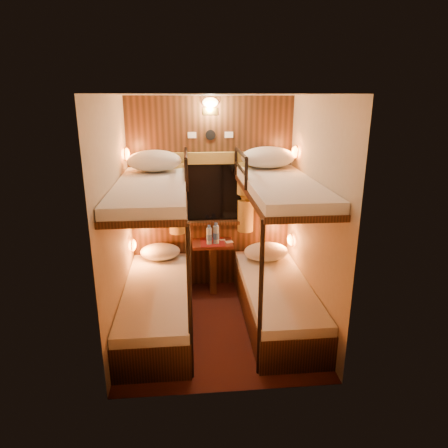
{
  "coord_description": "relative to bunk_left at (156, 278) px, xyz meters",
  "views": [
    {
      "loc": [
        -0.3,
        -3.82,
        2.38
      ],
      "look_at": [
        0.08,
        0.15,
        1.11
      ],
      "focal_mm": 32.0,
      "sensor_mm": 36.0,
      "label": 1
    }
  ],
  "objects": [
    {
      "name": "pillow_lower_left",
      "position": [
        -0.0,
        0.77,
        -0.0
      ],
      "size": [
        0.49,
        0.35,
        0.19
      ],
      "primitive_type": "ellipsoid",
      "color": "silver",
      "rests_on": "bunk_left"
    },
    {
      "name": "reading_lamps",
      "position": [
        0.65,
        0.63,
        0.68
      ],
      "size": [
        2.0,
        0.2,
        1.25
      ],
      "color": "orange",
      "rests_on": "wall_left"
    },
    {
      "name": "back_fixtures",
      "position": [
        0.65,
        0.93,
        1.69
      ],
      "size": [
        0.54,
        0.09,
        0.48
      ],
      "color": "black",
      "rests_on": "back_panel"
    },
    {
      "name": "curtains",
      "position": [
        0.65,
        0.9,
        0.71
      ],
      "size": [
        1.1,
        0.22,
        1.0
      ],
      "color": "olive",
      "rests_on": "back_panel"
    },
    {
      "name": "table",
      "position": [
        0.65,
        0.78,
        -0.14
      ],
      "size": [
        0.5,
        0.34,
        0.66
      ],
      "color": "#5E2515",
      "rests_on": "floor"
    },
    {
      "name": "wall_left",
      "position": [
        -0.35,
        -0.07,
        0.64
      ],
      "size": [
        0.0,
        2.4,
        2.4
      ],
      "primitive_type": "plane",
      "rotation": [
        1.57,
        0.0,
        1.57
      ],
      "color": "#C6B293",
      "rests_on": "floor"
    },
    {
      "name": "pillow_lower_right",
      "position": [
        1.3,
        0.62,
        0.01
      ],
      "size": [
        0.54,
        0.39,
        0.21
      ],
      "primitive_type": "ellipsoid",
      "color": "silver",
      "rests_on": "bunk_right"
    },
    {
      "name": "floor",
      "position": [
        0.65,
        -0.07,
        -0.56
      ],
      "size": [
        2.1,
        2.1,
        0.0
      ],
      "primitive_type": "plane",
      "color": "#3A1A0F",
      "rests_on": "ground"
    },
    {
      "name": "pillow_upper_right",
      "position": [
        1.3,
        0.7,
        1.15
      ],
      "size": [
        0.63,
        0.45,
        0.25
      ],
      "primitive_type": "ellipsoid",
      "color": "silver",
      "rests_on": "bunk_right"
    },
    {
      "name": "sachet_a",
      "position": [
        0.86,
        0.77,
        0.09
      ],
      "size": [
        0.1,
        0.09,
        0.01
      ],
      "primitive_type": "cube",
      "rotation": [
        0.0,
        0.0,
        0.24
      ],
      "color": "silver",
      "rests_on": "table"
    },
    {
      "name": "wall_front",
      "position": [
        0.65,
        -1.12,
        0.64
      ],
      "size": [
        2.4,
        0.0,
        2.4
      ],
      "primitive_type": "plane",
      "rotation": [
        -1.57,
        0.0,
        0.0
      ],
      "color": "#C6B293",
      "rests_on": "floor"
    },
    {
      "name": "bunk_right",
      "position": [
        1.3,
        0.0,
        0.0
      ],
      "size": [
        0.72,
        1.9,
        1.82
      ],
      "color": "black",
      "rests_on": "floor"
    },
    {
      "name": "wall_back",
      "position": [
        0.65,
        0.98,
        0.64
      ],
      "size": [
        2.4,
        0.0,
        2.4
      ],
      "primitive_type": "plane",
      "rotation": [
        1.57,
        0.0,
        0.0
      ],
      "color": "#C6B293",
      "rests_on": "floor"
    },
    {
      "name": "bunk_left",
      "position": [
        0.0,
        0.0,
        0.0
      ],
      "size": [
        0.72,
        1.9,
        1.82
      ],
      "color": "black",
      "rests_on": "floor"
    },
    {
      "name": "wall_right",
      "position": [
        1.65,
        -0.07,
        0.64
      ],
      "size": [
        0.0,
        2.4,
        2.4
      ],
      "primitive_type": "plane",
      "rotation": [
        1.57,
        0.0,
        -1.57
      ],
      "color": "#C6B293",
      "rests_on": "floor"
    },
    {
      "name": "bottle_left",
      "position": [
        0.69,
        0.73,
        0.21
      ],
      "size": [
        0.08,
        0.08,
        0.27
      ],
      "rotation": [
        0.0,
        0.0,
        0.13
      ],
      "color": "#99BFE5",
      "rests_on": "table"
    },
    {
      "name": "pillow_upper_left",
      "position": [
        -0.0,
        0.59,
        1.15
      ],
      "size": [
        0.6,
        0.43,
        0.24
      ],
      "primitive_type": "ellipsoid",
      "color": "silver",
      "rests_on": "bunk_left"
    },
    {
      "name": "sachet_b",
      "position": [
        0.78,
        0.85,
        0.09
      ],
      "size": [
        0.08,
        0.06,
        0.01
      ],
      "primitive_type": "cube",
      "rotation": [
        0.0,
        0.0,
        0.1
      ],
      "color": "silver",
      "rests_on": "table"
    },
    {
      "name": "window",
      "position": [
        0.65,
        0.94,
        0.62
      ],
      "size": [
        1.0,
        0.12,
        0.79
      ],
      "color": "black",
      "rests_on": "back_panel"
    },
    {
      "name": "bottle_right",
      "position": [
        0.61,
        0.72,
        0.2
      ],
      "size": [
        0.07,
        0.07,
        0.24
      ],
      "rotation": [
        0.0,
        0.0,
        -0.03
      ],
      "color": "#99BFE5",
      "rests_on": "table"
    },
    {
      "name": "ceiling",
      "position": [
        0.65,
        -0.07,
        1.84
      ],
      "size": [
        2.1,
        2.1,
        0.0
      ],
      "primitive_type": "plane",
      "rotation": [
        3.14,
        0.0,
        0.0
      ],
      "color": "silver",
      "rests_on": "wall_back"
    },
    {
      "name": "back_panel",
      "position": [
        0.65,
        0.97,
        0.64
      ],
      "size": [
        2.0,
        0.03,
        2.4
      ],
      "primitive_type": "cube",
      "color": "black",
      "rests_on": "floor"
    }
  ]
}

